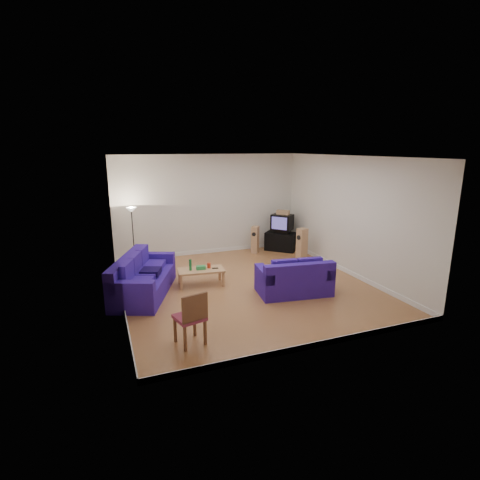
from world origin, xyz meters
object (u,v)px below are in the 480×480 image
object	(u,v)px
sofa_three_seat	(142,280)
television	(282,222)
coffee_table	(201,271)
tv_stand	(281,241)
sofa_loveseat	(295,281)

from	to	relation	value
sofa_three_seat	television	size ratio (longest dim) A/B	3.16
coffee_table	tv_stand	size ratio (longest dim) A/B	1.21
sofa_loveseat	television	world-z (taller)	television
sofa_three_seat	coffee_table	world-z (taller)	sofa_three_seat
tv_stand	sofa_loveseat	bearing A→B (deg)	-68.39
sofa_loveseat	television	distance (m)	3.93
coffee_table	television	world-z (taller)	television
sofa_three_seat	coffee_table	distance (m)	1.48
coffee_table	television	distance (m)	4.12
television	tv_stand	bearing A→B (deg)	-162.62
sofa_loveseat	coffee_table	world-z (taller)	sofa_loveseat
tv_stand	television	xyz separation A→B (m)	(0.02, -0.01, 0.67)
coffee_table	sofa_three_seat	bearing A→B (deg)	-176.79
sofa_three_seat	tv_stand	distance (m)	5.39
coffee_table	television	size ratio (longest dim) A/B	1.47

